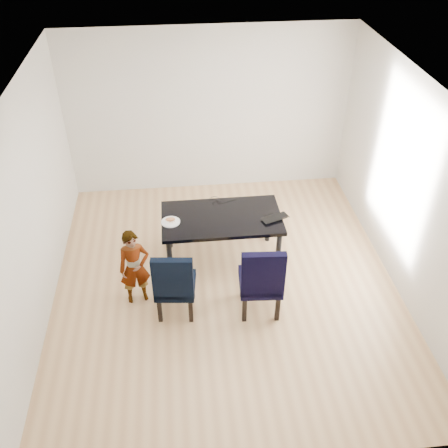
{
  "coord_description": "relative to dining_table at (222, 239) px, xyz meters",
  "views": [
    {
      "loc": [
        -0.54,
        -4.86,
        4.64
      ],
      "look_at": [
        0.0,
        0.2,
        0.85
      ],
      "focal_mm": 40.0,
      "sensor_mm": 36.0,
      "label": 1
    }
  ],
  "objects": [
    {
      "name": "ceiling",
      "position": [
        0.0,
        -0.5,
        2.33
      ],
      "size": [
        4.5,
        5.0,
        0.01
      ],
      "primitive_type": "cube",
      "color": "white",
      "rests_on": "wall_back"
    },
    {
      "name": "sandwich",
      "position": [
        -0.68,
        -0.04,
        0.42
      ],
      "size": [
        0.14,
        0.1,
        0.05
      ],
      "primitive_type": "ellipsoid",
      "rotation": [
        0.0,
        0.0,
        0.3
      ],
      "color": "#B67041",
      "rests_on": "plate"
    },
    {
      "name": "laptop",
      "position": [
        0.68,
        -0.08,
        0.39
      ],
      "size": [
        0.43,
        0.35,
        0.03
      ],
      "primitive_type": "imported",
      "rotation": [
        0.0,
        0.0,
        3.49
      ],
      "color": "black",
      "rests_on": "dining_table"
    },
    {
      "name": "plate",
      "position": [
        -0.68,
        -0.05,
        0.38
      ],
      "size": [
        0.29,
        0.29,
        0.01
      ],
      "primitive_type": "cylinder",
      "rotation": [
        0.0,
        0.0,
        0.19
      ],
      "color": "white",
      "rests_on": "dining_table"
    },
    {
      "name": "cable_tangle",
      "position": [
        -0.03,
        0.33,
        0.38
      ],
      "size": [
        0.16,
        0.16,
        0.01
      ],
      "primitive_type": "torus",
      "rotation": [
        0.0,
        0.0,
        0.22
      ],
      "color": "black",
      "rests_on": "dining_table"
    },
    {
      "name": "wall_front",
      "position": [
        0.0,
        -3.0,
        0.98
      ],
      "size": [
        4.5,
        0.01,
        2.7
      ],
      "primitive_type": "cube",
      "color": "silver",
      "rests_on": "ground"
    },
    {
      "name": "child",
      "position": [
        -1.15,
        -0.65,
        0.16
      ],
      "size": [
        0.43,
        0.33,
        1.06
      ],
      "primitive_type": "imported",
      "rotation": [
        0.0,
        0.0,
        0.22
      ],
      "color": "orange",
      "rests_on": "floor"
    },
    {
      "name": "floor",
      "position": [
        0.0,
        -0.5,
        -0.38
      ],
      "size": [
        4.5,
        5.0,
        0.01
      ],
      "primitive_type": "cube",
      "color": "tan",
      "rests_on": "ground"
    },
    {
      "name": "chair_left",
      "position": [
        -0.66,
        -0.9,
        0.12
      ],
      "size": [
        0.53,
        0.55,
        0.99
      ],
      "primitive_type": "cube",
      "rotation": [
        0.0,
        0.0,
        -0.11
      ],
      "color": "black",
      "rests_on": "floor"
    },
    {
      "name": "wall_left",
      "position": [
        -2.25,
        -0.5,
        0.98
      ],
      "size": [
        0.01,
        5.0,
        2.7
      ],
      "primitive_type": "cube",
      "color": "white",
      "rests_on": "ground"
    },
    {
      "name": "wall_right",
      "position": [
        2.25,
        -0.5,
        0.98
      ],
      "size": [
        0.01,
        5.0,
        2.7
      ],
      "primitive_type": "cube",
      "color": "silver",
      "rests_on": "ground"
    },
    {
      "name": "dining_table",
      "position": [
        0.0,
        0.0,
        0.0
      ],
      "size": [
        1.6,
        0.9,
        0.75
      ],
      "primitive_type": "cube",
      "color": "black",
      "rests_on": "floor"
    },
    {
      "name": "chair_right",
      "position": [
        0.37,
        -0.98,
        0.16
      ],
      "size": [
        0.55,
        0.57,
        1.06
      ],
      "primitive_type": "cube",
      "rotation": [
        0.0,
        0.0,
        -0.07
      ],
      "color": "black",
      "rests_on": "floor"
    },
    {
      "name": "wall_back",
      "position": [
        0.0,
        2.0,
        0.98
      ],
      "size": [
        4.5,
        0.01,
        2.7
      ],
      "primitive_type": "cube",
      "color": "silver",
      "rests_on": "ground"
    }
  ]
}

